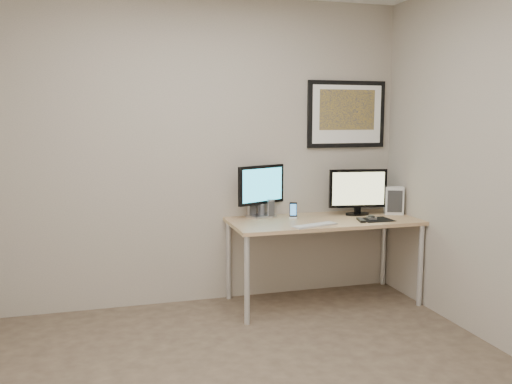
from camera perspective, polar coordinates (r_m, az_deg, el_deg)
room at (r=3.40m, az=-2.35°, el=8.74°), size 3.60×3.60×3.60m
desk at (r=4.67m, az=7.10°, el=-3.67°), size 1.60×0.70×0.73m
framed_art at (r=5.02m, az=9.50°, el=8.09°), size 0.75×0.04×0.60m
monitor_large at (r=4.70m, az=0.57°, el=0.38°), size 0.46×0.24×0.45m
monitor_tv at (r=4.87m, az=10.69°, el=0.14°), size 0.52×0.15×0.41m
speaker_left at (r=4.74m, az=-0.49°, el=-1.51°), size 0.07×0.07×0.18m
speaker_right at (r=4.70m, az=1.58°, el=-1.72°), size 0.07×0.07×0.16m
phone_dock at (r=4.65m, az=3.94°, el=-1.95°), size 0.08×0.08×0.14m
keyboard at (r=4.37m, az=6.22°, el=-3.48°), size 0.41×0.22×0.01m
mousepad at (r=4.71m, az=12.54°, el=-2.85°), size 0.26×0.23×0.00m
mouse at (r=4.72m, az=12.07°, el=-2.57°), size 0.07×0.11×0.03m
remote at (r=4.63m, az=10.99°, el=-2.89°), size 0.08×0.17×0.02m
fan_unit at (r=5.01m, az=14.31°, el=-0.86°), size 0.19×0.17×0.25m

